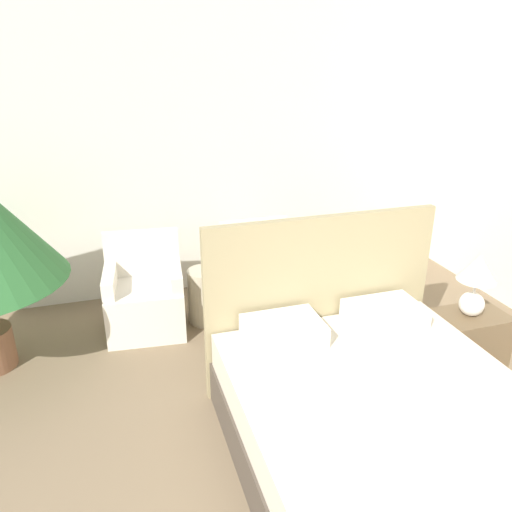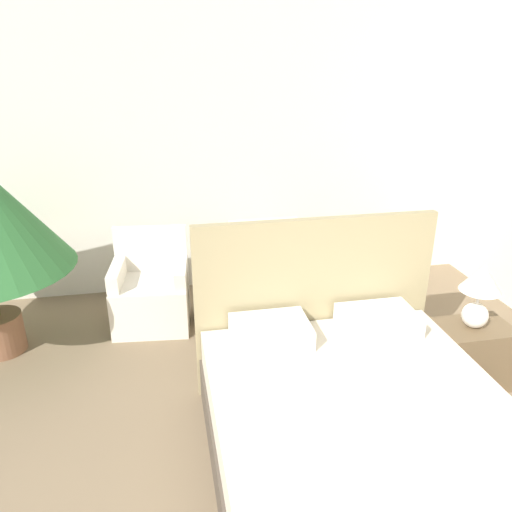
{
  "view_description": "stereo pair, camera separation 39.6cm",
  "coord_description": "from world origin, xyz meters",
  "px_view_note": "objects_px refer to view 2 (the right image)",
  "views": [
    {
      "loc": [
        -0.93,
        -0.74,
        2.34
      ],
      "look_at": [
        0.15,
        2.76,
        0.83
      ],
      "focal_mm": 35.0,
      "sensor_mm": 36.0,
      "label": 1
    },
    {
      "loc": [
        -0.54,
        -0.84,
        2.34
      ],
      "look_at": [
        0.15,
        2.76,
        0.83
      ],
      "focal_mm": 35.0,
      "sensor_mm": 36.0,
      "label": 2
    }
  ],
  "objects_px": {
    "armchair_near_window_left": "(152,296)",
    "side_table": "(211,294)",
    "bed": "(357,428)",
    "armchair_near_window_right": "(268,286)",
    "table_lamp": "(480,289)",
    "nightstand": "(469,355)"
  },
  "relations": [
    {
      "from": "side_table",
      "to": "nightstand",
      "type": "bearing_deg",
      "value": -37.02
    },
    {
      "from": "table_lamp",
      "to": "side_table",
      "type": "distance_m",
      "value": 2.29
    },
    {
      "from": "armchair_near_window_right",
      "to": "table_lamp",
      "type": "height_order",
      "value": "table_lamp"
    },
    {
      "from": "bed",
      "to": "nightstand",
      "type": "xyz_separation_m",
      "value": [
        1.15,
        0.65,
        -0.06
      ]
    },
    {
      "from": "armchair_near_window_right",
      "to": "side_table",
      "type": "relative_size",
      "value": 1.7
    },
    {
      "from": "bed",
      "to": "armchair_near_window_right",
      "type": "bearing_deg",
      "value": 92.83
    },
    {
      "from": "side_table",
      "to": "armchair_near_window_left",
      "type": "bearing_deg",
      "value": 179.87
    },
    {
      "from": "armchair_near_window_left",
      "to": "bed",
      "type": "bearing_deg",
      "value": -53.88
    },
    {
      "from": "armchair_near_window_left",
      "to": "table_lamp",
      "type": "relative_size",
      "value": 1.78
    },
    {
      "from": "armchair_near_window_right",
      "to": "nightstand",
      "type": "bearing_deg",
      "value": -47.64
    },
    {
      "from": "bed",
      "to": "side_table",
      "type": "relative_size",
      "value": 3.88
    },
    {
      "from": "armchair_near_window_right",
      "to": "side_table",
      "type": "height_order",
      "value": "armchair_near_window_right"
    },
    {
      "from": "table_lamp",
      "to": "nightstand",
      "type": "bearing_deg",
      "value": -4.99
    },
    {
      "from": "nightstand",
      "to": "side_table",
      "type": "xyz_separation_m",
      "value": [
        -1.79,
        1.35,
        0.01
      ]
    },
    {
      "from": "bed",
      "to": "table_lamp",
      "type": "distance_m",
      "value": 1.39
    },
    {
      "from": "armchair_near_window_left",
      "to": "table_lamp",
      "type": "bearing_deg",
      "value": -24.73
    },
    {
      "from": "armchair_near_window_left",
      "to": "armchair_near_window_right",
      "type": "xyz_separation_m",
      "value": [
        1.08,
        0.0,
        0.0
      ]
    },
    {
      "from": "bed",
      "to": "side_table",
      "type": "height_order",
      "value": "bed"
    },
    {
      "from": "nightstand",
      "to": "side_table",
      "type": "height_order",
      "value": "side_table"
    },
    {
      "from": "armchair_near_window_right",
      "to": "nightstand",
      "type": "relative_size",
      "value": 1.59
    },
    {
      "from": "armchair_near_window_left",
      "to": "side_table",
      "type": "height_order",
      "value": "armchair_near_window_left"
    },
    {
      "from": "armchair_near_window_left",
      "to": "side_table",
      "type": "bearing_deg",
      "value": 5.39
    }
  ]
}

